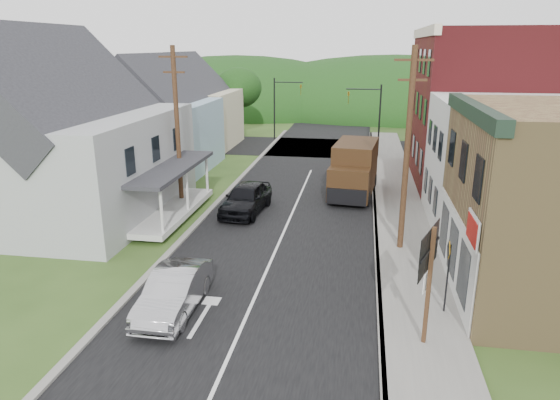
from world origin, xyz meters
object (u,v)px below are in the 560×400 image
at_px(dark_sedan, 246,198).
at_px(delivery_van, 354,170).
at_px(silver_sedan, 174,292).
at_px(warning_sign, 448,266).
at_px(route_sign_cluster, 429,269).

distance_m(dark_sedan, delivery_van, 7.32).
relative_size(silver_sedan, warning_sign, 1.69).
bearing_deg(dark_sedan, delivery_van, 42.02).
height_order(delivery_van, warning_sign, delivery_van).
bearing_deg(route_sign_cluster, silver_sedan, -164.95).
height_order(route_sign_cluster, warning_sign, route_sign_cluster).
height_order(delivery_van, route_sign_cluster, route_sign_cluster).
height_order(silver_sedan, delivery_van, delivery_van).
height_order(dark_sedan, route_sign_cluster, route_sign_cluster).
bearing_deg(dark_sedan, silver_sedan, -84.92).
relative_size(silver_sedan, route_sign_cluster, 1.18).
xyz_separation_m(dark_sedan, route_sign_cluster, (8.34, -11.79, 1.77)).
relative_size(silver_sedan, delivery_van, 0.73).
bearing_deg(warning_sign, delivery_van, 106.83).
bearing_deg(warning_sign, silver_sedan, -169.23).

